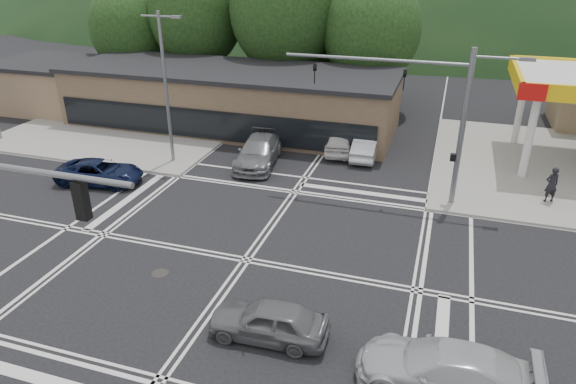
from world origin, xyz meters
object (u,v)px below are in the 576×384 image
(car_northbound, at_px, (259,152))
(pedestrian, at_px, (552,185))
(car_grey_center, at_px, (268,321))
(car_silver_east, at_px, (445,369))
(car_queue_b, at_px, (340,141))
(car_queue_a, at_px, (366,147))
(car_blue_west, at_px, (99,172))

(car_northbound, bearing_deg, pedestrian, -10.45)
(car_grey_center, height_order, car_silver_east, car_silver_east)
(car_queue_b, bearing_deg, pedestrian, 153.71)
(car_queue_a, bearing_deg, pedestrian, 158.39)
(car_grey_center, distance_m, car_queue_b, 18.31)
(car_grey_center, height_order, pedestrian, pedestrian)
(car_grey_center, distance_m, pedestrian, 17.51)
(car_blue_west, distance_m, car_grey_center, 16.27)
(car_grey_center, distance_m, car_silver_east, 5.80)
(car_northbound, distance_m, pedestrian, 16.35)
(car_grey_center, distance_m, car_queue_a, 17.74)
(car_queue_a, relative_size, car_northbound, 0.75)
(car_queue_a, xyz_separation_m, car_queue_b, (-1.77, 0.50, 0.07))
(car_queue_a, bearing_deg, car_grey_center, 87.55)
(car_blue_west, relative_size, pedestrian, 2.55)
(car_blue_west, relative_size, car_northbound, 0.86)
(car_queue_a, height_order, pedestrian, pedestrian)
(car_grey_center, xyz_separation_m, car_queue_b, (-1.54, 18.24, 0.06))
(car_blue_west, height_order, pedestrian, pedestrian)
(car_blue_west, height_order, car_queue_a, car_queue_a)
(pedestrian, bearing_deg, car_silver_east, 49.73)
(car_queue_a, height_order, car_queue_b, car_queue_b)
(car_blue_west, bearing_deg, car_queue_b, -61.74)
(car_grey_center, height_order, car_queue_b, car_queue_b)
(car_silver_east, height_order, car_queue_a, car_silver_east)
(car_queue_a, xyz_separation_m, pedestrian, (10.23, -3.71, 0.41))
(car_silver_east, height_order, pedestrian, pedestrian)
(car_blue_west, xyz_separation_m, car_queue_a, (13.65, 8.54, 0.02))
(car_queue_b, height_order, car_northbound, car_northbound)
(car_grey_center, bearing_deg, car_northbound, -160.80)
(car_queue_a, xyz_separation_m, car_northbound, (-6.11, -3.11, 0.12))
(car_blue_west, distance_m, car_queue_b, 14.93)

